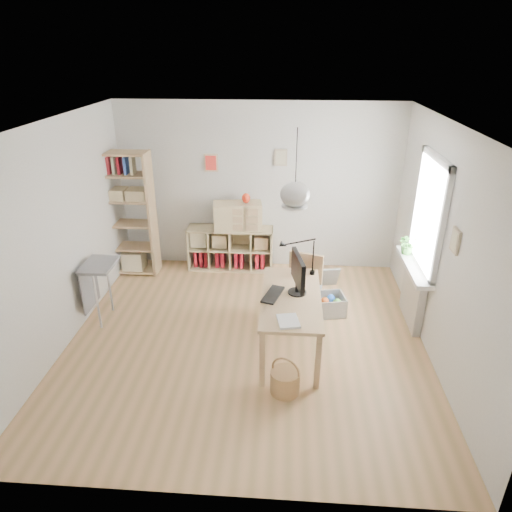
# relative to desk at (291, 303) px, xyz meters

# --- Properties ---
(ground) EXTENTS (4.50, 4.50, 0.00)m
(ground) POSITION_rel_desk_xyz_m (-0.55, 0.15, -0.66)
(ground) COLOR tan
(ground) RESTS_ON ground
(room_shell) EXTENTS (4.50, 4.50, 4.50)m
(room_shell) POSITION_rel_desk_xyz_m (-0.00, 0.00, 1.34)
(room_shell) COLOR white
(room_shell) RESTS_ON ground
(window_unit) EXTENTS (0.07, 1.16, 1.46)m
(window_unit) POSITION_rel_desk_xyz_m (1.68, 0.75, 0.89)
(window_unit) COLOR white
(window_unit) RESTS_ON ground
(radiator) EXTENTS (0.10, 0.80, 0.80)m
(radiator) POSITION_rel_desk_xyz_m (1.64, 0.75, -0.26)
(radiator) COLOR silver
(radiator) RESTS_ON ground
(windowsill) EXTENTS (0.22, 1.20, 0.06)m
(windowsill) POSITION_rel_desk_xyz_m (1.59, 0.75, 0.17)
(windowsill) COLOR white
(windowsill) RESTS_ON radiator
(desk) EXTENTS (0.70, 1.50, 0.75)m
(desk) POSITION_rel_desk_xyz_m (0.00, 0.00, 0.00)
(desk) COLOR tan
(desk) RESTS_ON ground
(cube_shelf) EXTENTS (1.40, 0.38, 0.72)m
(cube_shelf) POSITION_rel_desk_xyz_m (-1.02, 2.23, -0.36)
(cube_shelf) COLOR #CBB985
(cube_shelf) RESTS_ON ground
(tall_bookshelf) EXTENTS (0.80, 0.38, 2.00)m
(tall_bookshelf) POSITION_rel_desk_xyz_m (-2.59, 1.95, 0.43)
(tall_bookshelf) COLOR tan
(tall_bookshelf) RESTS_ON ground
(side_table) EXTENTS (0.40, 0.55, 0.85)m
(side_table) POSITION_rel_desk_xyz_m (-2.59, 0.50, 0.01)
(side_table) COLOR gray
(side_table) RESTS_ON ground
(chair) EXTENTS (0.58, 0.58, 0.95)m
(chair) POSITION_rel_desk_xyz_m (0.15, 0.66, -0.12)
(chair) COLOR gray
(chair) RESTS_ON ground
(wicker_basket) EXTENTS (0.32, 0.32, 0.45)m
(wicker_basket) POSITION_rel_desk_xyz_m (-0.05, -0.79, -0.51)
(wicker_basket) COLOR olive
(wicker_basket) RESTS_ON ground
(storage_chest) EXTENTS (0.63, 0.69, 0.56)m
(storage_chest) POSITION_rel_desk_xyz_m (0.49, 0.92, -0.47)
(storage_chest) COLOR beige
(storage_chest) RESTS_ON ground
(monitor) EXTENTS (0.22, 0.56, 0.49)m
(monitor) POSITION_rel_desk_xyz_m (0.07, 0.08, 0.37)
(monitor) COLOR black
(monitor) RESTS_ON desk
(keyboard) EXTENTS (0.28, 0.46, 0.02)m
(keyboard) POSITION_rel_desk_xyz_m (-0.22, 0.00, 0.10)
(keyboard) COLOR black
(keyboard) RESTS_ON desk
(task_lamp) EXTENTS (0.47, 0.17, 0.50)m
(task_lamp) POSITION_rel_desk_xyz_m (0.04, 0.53, 0.43)
(task_lamp) COLOR black
(task_lamp) RESTS_ON desk
(yarn_ball) EXTENTS (0.16, 0.16, 0.16)m
(yarn_ball) POSITION_rel_desk_xyz_m (0.10, 0.55, 0.17)
(yarn_ball) COLOR #45090C
(yarn_ball) RESTS_ON desk
(paper_tray) EXTENTS (0.27, 0.31, 0.03)m
(paper_tray) POSITION_rel_desk_xyz_m (-0.03, -0.56, 0.11)
(paper_tray) COLOR white
(paper_tray) RESTS_ON desk
(drawer_chest) EXTENTS (0.81, 0.46, 0.44)m
(drawer_chest) POSITION_rel_desk_xyz_m (-0.87, 2.19, 0.28)
(drawer_chest) COLOR #CBB985
(drawer_chest) RESTS_ON cube_shelf
(red_vase) EXTENTS (0.13, 0.13, 0.16)m
(red_vase) POSITION_rel_desk_xyz_m (-0.73, 2.19, 0.58)
(red_vase) COLOR #A9210E
(red_vase) RESTS_ON drawer_chest
(potted_plant) EXTENTS (0.30, 0.27, 0.30)m
(potted_plant) POSITION_rel_desk_xyz_m (1.57, 1.08, 0.35)
(potted_plant) COLOR #34722B
(potted_plant) RESTS_ON windowsill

